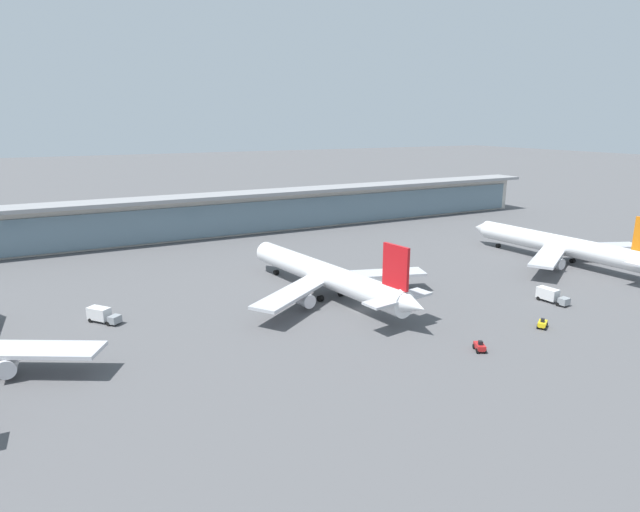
% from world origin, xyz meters
% --- Properties ---
extents(ground_plane, '(1200.00, 1200.00, 0.00)m').
position_xyz_m(ground_plane, '(0.00, 0.00, 0.00)').
color(ground_plane, '#515154').
extents(airliner_centre_stand, '(47.72, 62.68, 16.73)m').
position_xyz_m(airliner_centre_stand, '(-2.49, 11.37, 5.27)').
color(airliner_centre_stand, white).
rests_on(airliner_centre_stand, ground).
extents(airliner_right_stand, '(48.16, 62.87, 16.73)m').
position_xyz_m(airliner_right_stand, '(72.04, 6.45, 5.27)').
color(airliner_right_stand, white).
rests_on(airliner_right_stand, ground).
extents(service_truck_near_nose_grey, '(3.11, 7.51, 3.10)m').
position_xyz_m(service_truck_near_nose_grey, '(41.01, -15.34, 1.69)').
color(service_truck_near_nose_grey, gray).
rests_on(service_truck_near_nose_grey, ground).
extents(service_truck_under_wing_red, '(2.80, 3.32, 2.05)m').
position_xyz_m(service_truck_under_wing_red, '(7.89, -27.49, 0.87)').
color(service_truck_under_wing_red, '#B21E1E').
rests_on(service_truck_under_wing_red, ground).
extents(service_truck_mid_apron_yellow, '(3.33, 2.96, 2.05)m').
position_xyz_m(service_truck_mid_apron_yellow, '(26.81, -25.13, 0.87)').
color(service_truck_mid_apron_yellow, yellow).
rests_on(service_truck_mid_apron_yellow, ground).
extents(service_truck_by_tail_grey, '(6.42, 7.10, 3.10)m').
position_xyz_m(service_truck_by_tail_grey, '(-50.89, 18.24, 1.69)').
color(service_truck_by_tail_grey, gray).
rests_on(service_truck_by_tail_grey, ground).
extents(terminal_building, '(269.47, 12.80, 15.20)m').
position_xyz_m(terminal_building, '(0.00, 88.79, 7.87)').
color(terminal_building, beige).
rests_on(terminal_building, ground).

